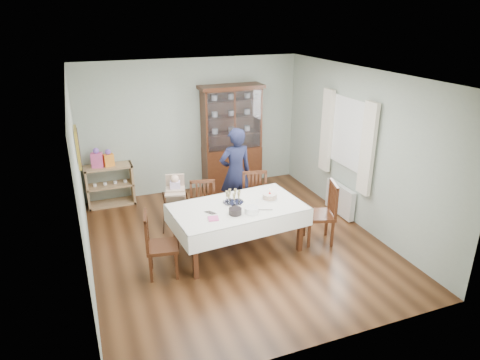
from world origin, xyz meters
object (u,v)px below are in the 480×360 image
chair_far_right (256,213)px  chair_end_left (162,256)px  china_cabinet (232,137)px  sideboard (110,185)px  gift_bag_pink (97,159)px  chair_far_left (204,223)px  woman (235,173)px  chair_end_right (319,224)px  birthday_cake (270,197)px  gift_bag_orange (109,159)px  dining_table (238,228)px  champagne_tray (233,199)px  high_chair (176,207)px

chair_far_right → chair_end_left: 1.98m
china_cabinet → chair_end_left: (-2.05, -2.71, -0.84)m
sideboard → gift_bag_pink: (-0.18, -0.02, 0.57)m
sideboard → chair_far_right: (2.25, -1.92, -0.11)m
china_cabinet → chair_far_left: 2.42m
woman → chair_end_right: bearing=119.9°
birthday_cake → gift_bag_orange: (-2.23, 2.42, 0.14)m
sideboard → chair_far_right: bearing=-40.5°
sideboard → gift_bag_pink: size_ratio=2.37×
dining_table → birthday_cake: bearing=5.9°
chair_far_right → china_cabinet: bearing=94.8°
chair_end_right → woman: 1.77m
chair_far_left → birthday_cake: 1.19m
dining_table → champagne_tray: size_ratio=6.37×
chair_far_left → chair_far_right: 0.95m
china_cabinet → sideboard: 2.60m
chair_far_left → chair_end_left: chair_far_left is taller
woman → gift_bag_pink: woman is taller
chair_far_left → champagne_tray: bearing=-33.9°
chair_far_left → gift_bag_orange: size_ratio=2.94×
gift_bag_pink → chair_far_right: bearing=-38.0°
champagne_tray → gift_bag_orange: 2.86m
dining_table → chair_far_left: size_ratio=2.15×
gift_bag_pink → gift_bag_orange: size_ratio=1.15×
sideboard → chair_far_left: bearing=-56.2°
chair_end_left → woman: woman is taller
high_chair → gift_bag_orange: gift_bag_orange is taller
chair_end_right → gift_bag_pink: 4.25m
chair_end_right → champagne_tray: (-1.36, 0.36, 0.51)m
sideboard → woman: size_ratio=0.54×
china_cabinet → high_chair: (-1.52, -1.35, -0.74)m
chair_end_right → dining_table: bearing=-81.7°
chair_end_right → high_chair: (-2.06, 1.34, 0.07)m
china_cabinet → chair_far_right: china_cabinet is taller
sideboard → birthday_cake: bearing=-47.2°
dining_table → champagne_tray: champagne_tray is taller
sideboard → gift_bag_pink: bearing=-173.6°
china_cabinet → woman: 1.37m
chair_far_left → gift_bag_pink: bearing=141.1°
chair_end_left → gift_bag_orange: bearing=18.6°
chair_end_left → gift_bag_pink: (-0.62, 2.71, 0.68)m
gift_bag_pink → china_cabinet: bearing=-0.0°
chair_far_left → birthday_cake: chair_far_left is taller
dining_table → birthday_cake: birthday_cake is taller
chair_far_right → woman: 0.84m
dining_table → high_chair: (-0.71, 1.12, -0.01)m
chair_end_left → chair_end_right: bearing=-79.8°
gift_bag_orange → chair_end_left: bearing=-81.3°
china_cabinet → chair_end_right: 2.86m
chair_end_right → gift_bag_pink: gift_bag_pink is taller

